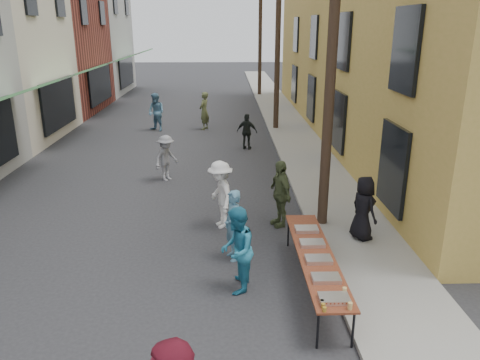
{
  "coord_description": "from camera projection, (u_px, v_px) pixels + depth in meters",
  "views": [
    {
      "loc": [
        1.79,
        -8.33,
        5.08
      ],
      "look_at": [
        2.13,
        3.0,
        1.3
      ],
      "focal_mm": 35.0,
      "sensor_mm": 36.0,
      "label": 1
    }
  ],
  "objects": [
    {
      "name": "catering_tray_buns",
      "position": [
        319.0,
        259.0,
        8.98
      ],
      "size": [
        0.5,
        0.33,
        0.08
      ],
      "primitive_type": "cube",
      "color": "tan",
      "rests_on": "serving_table"
    },
    {
      "name": "utility_pole_far",
      "position": [
        260.0,
        33.0,
        33.76
      ],
      "size": [
        0.26,
        0.26,
        9.0
      ],
      "primitive_type": "cylinder",
      "color": "#2D2116",
      "rests_on": "ground"
    },
    {
      "name": "guest_front_d",
      "position": [
        220.0,
        195.0,
        12.11
      ],
      "size": [
        0.97,
        1.3,
        1.78
      ],
      "primitive_type": "imported",
      "rotation": [
        0.0,
        0.0,
        -1.27
      ],
      "color": "white",
      "rests_on": "ground"
    },
    {
      "name": "sidewalk",
      "position": [
        289.0,
        128.0,
        23.8
      ],
      "size": [
        2.2,
        60.0,
        0.1
      ],
      "primitive_type": "cube",
      "color": "gray",
      "rests_on": "ground"
    },
    {
      "name": "guest_front_c",
      "position": [
        237.0,
        250.0,
        9.15
      ],
      "size": [
        0.78,
        0.94,
        1.76
      ],
      "primitive_type": "imported",
      "rotation": [
        0.0,
        0.0,
        -1.71
      ],
      "color": "teal",
      "rests_on": "ground"
    },
    {
      "name": "condiment_jar_b",
      "position": [
        323.0,
        306.0,
        7.5
      ],
      "size": [
        0.07,
        0.07,
        0.08
      ],
      "primitive_type": "cylinder",
      "color": "#A57F26",
      "rests_on": "serving_table"
    },
    {
      "name": "passerby_far",
      "position": [
        156.0,
        112.0,
        23.24
      ],
      "size": [
        1.15,
        1.11,
        1.87
      ],
      "primitive_type": "imported",
      "rotation": [
        0.0,
        0.0,
        5.65
      ],
      "color": "teal",
      "rests_on": "ground"
    },
    {
      "name": "catering_tray_foil_d",
      "position": [
        312.0,
        243.0,
        9.64
      ],
      "size": [
        0.5,
        0.33,
        0.08
      ],
      "primitive_type": "cube",
      "color": "#B2B2B7",
      "rests_on": "serving_table"
    },
    {
      "name": "ground",
      "position": [
        139.0,
        289.0,
        9.46
      ],
      "size": [
        120.0,
        120.0,
        0.0
      ],
      "primitive_type": "plane",
      "color": "#28282B",
      "rests_on": "ground"
    },
    {
      "name": "catering_tray_foil_b",
      "position": [
        326.0,
        278.0,
        8.31
      ],
      "size": [
        0.5,
        0.33,
        0.08
      ],
      "primitive_type": "cube",
      "color": "#B2B2B7",
      "rests_on": "serving_table"
    },
    {
      "name": "catering_tray_buns_end",
      "position": [
        307.0,
        229.0,
        10.3
      ],
      "size": [
        0.5,
        0.33,
        0.08
      ],
      "primitive_type": "cube",
      "color": "tan",
      "rests_on": "serving_table"
    },
    {
      "name": "passerby_mid",
      "position": [
        247.0,
        132.0,
        19.82
      ],
      "size": [
        0.96,
        0.64,
        1.52
      ],
      "primitive_type": "imported",
      "rotation": [
        0.0,
        0.0,
        2.81
      ],
      "color": "black",
      "rests_on": "ground"
    },
    {
      "name": "passerby_left",
      "position": [
        166.0,
        158.0,
        15.81
      ],
      "size": [
        1.07,
        1.16,
        1.57
      ],
      "primitive_type": "imported",
      "rotation": [
        0.0,
        0.0,
        0.94
      ],
      "color": "gray",
      "rests_on": "ground"
    },
    {
      "name": "server",
      "position": [
        364.0,
        208.0,
        11.22
      ],
      "size": [
        0.76,
        0.91,
        1.58
      ],
      "primitive_type": "imported",
      "rotation": [
        0.0,
        0.0,
        1.96
      ],
      "color": "black",
      "rests_on": "sidewalk"
    },
    {
      "name": "building_ochre",
      "position": [
        428.0,
        26.0,
        21.46
      ],
      "size": [
        10.0,
        28.0,
        10.0
      ],
      "primitive_type": "cube",
      "color": "#B49740",
      "rests_on": "ground"
    },
    {
      "name": "guest_front_e",
      "position": [
        280.0,
        193.0,
        12.19
      ],
      "size": [
        0.75,
        1.13,
        1.78
      ],
      "primitive_type": "imported",
      "rotation": [
        0.0,
        0.0,
        -1.24
      ],
      "color": "#4D5933",
      "rests_on": "ground"
    },
    {
      "name": "guest_front_b",
      "position": [
        233.0,
        225.0,
        10.44
      ],
      "size": [
        0.58,
        0.7,
        1.64
      ],
      "primitive_type": "imported",
      "rotation": [
        0.0,
        0.0,
        -1.21
      ],
      "color": "teal",
      "rests_on": "ground"
    },
    {
      "name": "utility_pole_mid",
      "position": [
        278.0,
        37.0,
        22.38
      ],
      "size": [
        0.26,
        0.26,
        9.0
      ],
      "primitive_type": "cylinder",
      "color": "#2D2116",
      "rests_on": "ground"
    },
    {
      "name": "utility_pole_near",
      "position": [
        332.0,
        50.0,
        11.0
      ],
      "size": [
        0.26,
        0.26,
        9.0
      ],
      "primitive_type": "cylinder",
      "color": "#2D2116",
      "rests_on": "ground"
    },
    {
      "name": "serving_table",
      "position": [
        316.0,
        256.0,
        9.28
      ],
      "size": [
        0.7,
        4.0,
        0.75
      ],
      "color": "maroon",
      "rests_on": "ground"
    },
    {
      "name": "condiment_jar_a",
      "position": [
        324.0,
        309.0,
        7.41
      ],
      "size": [
        0.07,
        0.07,
        0.08
      ],
      "primitive_type": "cylinder",
      "color": "#A57F26",
      "rests_on": "serving_table"
    },
    {
      "name": "passerby_right",
      "position": [
        204.0,
        111.0,
        23.53
      ],
      "size": [
        0.68,
        0.81,
        1.89
      ],
      "primitive_type": "imported",
      "rotation": [
        0.0,
        0.0,
        4.33
      ],
      "color": "#525A34",
      "rests_on": "ground"
    },
    {
      "name": "catering_tray_sausage",
      "position": [
        334.0,
        299.0,
        7.7
      ],
      "size": [
        0.5,
        0.33,
        0.08
      ],
      "primitive_type": "cube",
      "color": "maroon",
      "rests_on": "serving_table"
    },
    {
      "name": "condiment_jar_c",
      "position": [
        322.0,
        302.0,
        7.59
      ],
      "size": [
        0.07,
        0.07,
        0.08
      ],
      "primitive_type": "cylinder",
      "color": "#A57F26",
      "rests_on": "serving_table"
    },
    {
      "name": "cup_stack",
      "position": [
        350.0,
        306.0,
        7.46
      ],
      "size": [
        0.08,
        0.08,
        0.12
      ],
      "primitive_type": "cylinder",
      "color": "tan",
      "rests_on": "serving_table"
    }
  ]
}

